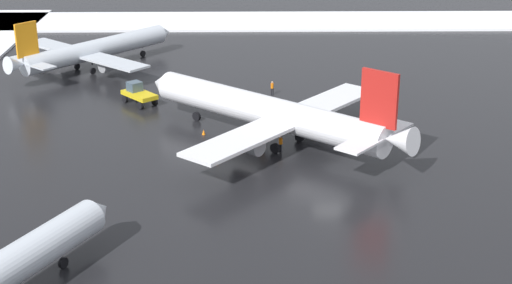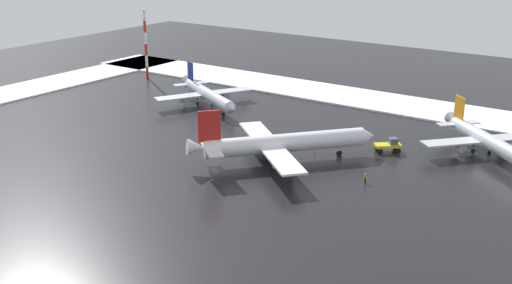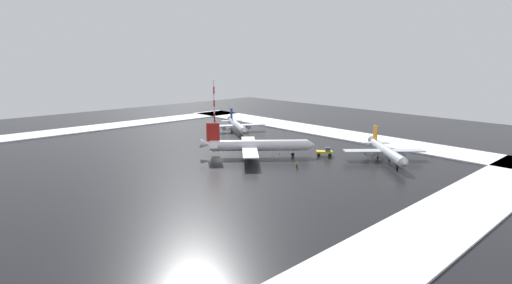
{
  "view_description": "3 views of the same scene",
  "coord_description": "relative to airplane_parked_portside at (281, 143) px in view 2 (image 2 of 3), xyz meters",
  "views": [
    {
      "loc": [
        63.8,
        -7.38,
        29.16
      ],
      "look_at": [
        -4.0,
        -6.39,
        2.78
      ],
      "focal_mm": 55.0,
      "sensor_mm": 36.0,
      "label": 1
    },
    {
      "loc": [
        -66.28,
        81.26,
        37.97
      ],
      "look_at": [
        -5.1,
        -5.57,
        2.1
      ],
      "focal_mm": 45.0,
      "sensor_mm": 36.0,
      "label": 2
    },
    {
      "loc": [
        -92.44,
        70.99,
        27.93
      ],
      "look_at": [
        -10.86,
        -4.63,
        4.25
      ],
      "focal_mm": 28.0,
      "sensor_mm": 36.0,
      "label": 3
    }
  ],
  "objects": [
    {
      "name": "ground_crew_mid_apron",
      "position": [
        0.76,
        -0.94,
        -2.28
      ],
      "size": [
        0.36,
        0.36,
        1.71
      ],
      "rotation": [
        0.0,
        0.0,
        0.68
      ],
      "color": "black",
      "rests_on": "ground_plane"
    },
    {
      "name": "airplane_foreground_jet",
      "position": [
        -27.7,
        -23.02,
        -0.58
      ],
      "size": [
        22.14,
        20.72,
        8.08
      ],
      "rotation": [
        0.0,
        0.0,
        2.42
      ],
      "color": "silver",
      "rests_on": "ground_plane"
    },
    {
      "name": "pushback_tug",
      "position": [
        -12.92,
        -15.25,
        -1.97
      ],
      "size": [
        4.91,
        4.68,
        2.5
      ],
      "rotation": [
        0.0,
        0.0,
        3.86
      ],
      "color": "gold",
      "rests_on": "ground_plane"
    },
    {
      "name": "ground_crew_near_tug",
      "position": [
        2.51,
        0.77,
        -2.28
      ],
      "size": [
        0.36,
        0.36,
        1.71
      ],
      "rotation": [
        0.0,
        0.0,
        1.99
      ],
      "color": "black",
      "rests_on": "ground_plane"
    },
    {
      "name": "ground_crew_by_nose_gear",
      "position": [
        -16.0,
        0.55,
        -2.28
      ],
      "size": [
        0.36,
        0.36,
        1.71
      ],
      "rotation": [
        0.0,
        0.0,
        6.2
      ],
      "color": "black",
      "rests_on": "ground_plane"
    },
    {
      "name": "traffic_cone_near_nose",
      "position": [
        -2.47,
        -7.11,
        -2.98
      ],
      "size": [
        0.36,
        0.36,
        0.55
      ],
      "primitive_type": "cone",
      "color": "orange",
      "rests_on": "ground_plane"
    },
    {
      "name": "airplane_parked_portside",
      "position": [
        0.0,
        0.0,
        0.0
      ],
      "size": [
        25.11,
        27.33,
        9.85
      ],
      "rotation": [
        0.0,
        0.0,
        4.01
      ],
      "color": "white",
      "rests_on": "ground_plane"
    },
    {
      "name": "antenna_mast",
      "position": [
        63.0,
        -32.53,
        5.74
      ],
      "size": [
        0.7,
        0.7,
        18.0
      ],
      "color": "red",
      "rests_on": "ground_plane"
    },
    {
      "name": "airplane_distant_tail",
      "position": [
        32.5,
        -20.11,
        -0.57
      ],
      "size": [
        25.18,
        21.49,
        8.14
      ],
      "rotation": [
        0.0,
        0.0,
        2.65
      ],
      "color": "silver",
      "rests_on": "ground_plane"
    },
    {
      "name": "traffic_cone_mid_line",
      "position": [
        4.89,
        -5.4,
        -2.98
      ],
      "size": [
        0.36,
        0.36,
        0.55
      ],
      "primitive_type": "cone",
      "color": "orange",
      "rests_on": "ground_plane"
    },
    {
      "name": "snow_bank_far",
      "position": [
        10.92,
        -45.35,
        -3.07
      ],
      "size": [
        152.0,
        16.0,
        0.38
      ],
      "primitive_type": "cube",
      "color": "white",
      "rests_on": "ground_plane"
    },
    {
      "name": "ground_plane",
      "position": [
        10.92,
        4.65,
        -3.26
      ],
      "size": [
        240.0,
        240.0,
        0.0
      ],
      "primitive_type": "plane",
      "color": "black"
    }
  ]
}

